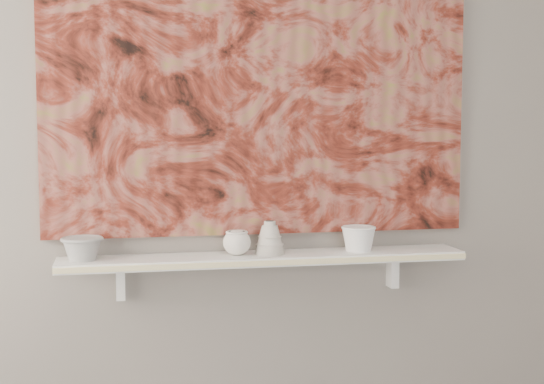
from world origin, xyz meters
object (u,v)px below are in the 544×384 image
object	(u,v)px
shelf	(265,258)
bell_vessel	(270,237)
painting	(260,77)
bowl_grey	(82,248)
bowl_white	(359,238)
cup_cream	(237,242)

from	to	relation	value
shelf	bell_vessel	xyz separation A→B (m)	(0.02, 0.00, 0.07)
shelf	painting	bearing A→B (deg)	90.00
shelf	bowl_grey	world-z (taller)	bowl_grey
painting	bell_vessel	xyz separation A→B (m)	(0.02, -0.08, -0.55)
painting	bowl_white	world-z (taller)	painting
shelf	bell_vessel	world-z (taller)	bell_vessel
shelf	bowl_white	world-z (taller)	bowl_white
shelf	bowl_white	size ratio (longest dim) A/B	11.42
shelf	painting	xyz separation A→B (m)	(0.00, 0.08, 0.62)
painting	bowl_grey	bearing A→B (deg)	-172.50
bowl_white	bell_vessel	bearing A→B (deg)	180.00
painting	bowl_white	size ratio (longest dim) A/B	12.24
shelf	cup_cream	size ratio (longest dim) A/B	14.70
bell_vessel	bowl_white	size ratio (longest dim) A/B	0.94
bowl_grey	cup_cream	size ratio (longest dim) A/B	1.46
painting	cup_cream	bearing A→B (deg)	-140.61
bowl_grey	bell_vessel	bearing A→B (deg)	0.00
shelf	painting	world-z (taller)	painting
shelf	bell_vessel	size ratio (longest dim) A/B	12.18
painting	cup_cream	world-z (taller)	painting
painting	bowl_white	xyz separation A→B (m)	(0.34, -0.08, -0.57)
cup_cream	bowl_white	world-z (taller)	bowl_white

